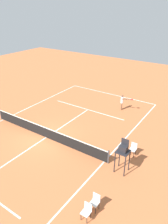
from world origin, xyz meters
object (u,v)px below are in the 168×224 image
Objects in this scene: tennis_ball at (124,119)px; courtside_chair_near at (95,201)px; player_serving at (123,101)px; courtside_chair_mid at (133,149)px; courtside_chair_far at (87,211)px; umpire_chair at (123,151)px.

courtside_chair_near reaches higher than tennis_ball.
player_serving reaches higher than courtside_chair_mid.
courtside_chair_mid is at bearing -89.05° from courtside_chair_far.
umpire_chair is 2.31m from courtside_chair_mid.
umpire_chair is 2.54× the size of courtside_chair_mid.
courtside_chair_far is at bearing 90.95° from courtside_chair_mid.
umpire_chair reaches higher than tennis_ball.
courtside_chair_near is at bearing -93.96° from courtside_chair_far.
tennis_ball is 11.30m from courtside_chair_far.
courtside_chair_far is at bearing 104.77° from tennis_ball.
courtside_chair_near is at bearing 91.56° from umpire_chair.
umpire_chair is 2.54× the size of courtside_chair_far.
courtside_chair_far is (0.05, 0.74, 0.00)m from courtside_chair_near.
tennis_ball is at bearing 9.94° from player_serving.
courtside_chair_far is (-2.88, 10.91, 0.50)m from tennis_ball.
courtside_chair_near is 1.00× the size of courtside_chair_mid.
player_serving is at bearing -71.36° from courtside_chair_near.
umpire_chair is 2.54× the size of courtside_chair_near.
umpire_chair reaches higher than courtside_chair_near.
courtside_chair_mid is at bearing -88.38° from courtside_chair_near.
tennis_ball is (-1.11, 1.81, -0.94)m from player_serving.
courtside_chair_near and courtside_chair_mid have the same top height.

